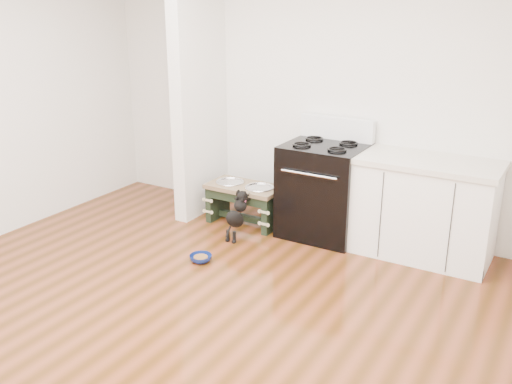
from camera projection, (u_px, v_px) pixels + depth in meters
name	position (u px, v px, depth m)	size (l,w,h in m)	color
ground	(165.00, 329.00, 4.10)	(5.00, 5.00, 0.00)	#46260C
room_shell	(152.00, 105.00, 3.57)	(5.00, 5.00, 5.00)	silver
partition_wall	(199.00, 89.00, 5.93)	(0.15, 0.80, 2.70)	silver
oven_range	(324.00, 189.00, 5.58)	(0.76, 0.69, 1.14)	black
cabinet_run	(424.00, 209.00, 5.13)	(1.24, 0.64, 0.91)	white
dog_feeder	(244.00, 196.00, 5.89)	(0.77, 0.41, 0.44)	black
puppy	(237.00, 214.00, 5.55)	(0.13, 0.40, 0.47)	black
floor_bowl	(201.00, 258.00, 5.12)	(0.25, 0.25, 0.06)	navy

